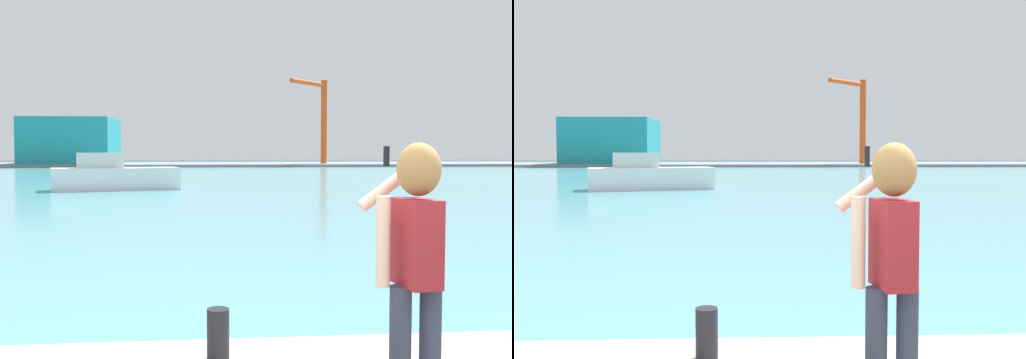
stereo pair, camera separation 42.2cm
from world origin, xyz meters
The scene contains 8 objects.
ground_plane centered at (0.00, 50.00, 0.00)m, with size 220.00×220.00×0.00m, color #334751.
harbor_water centered at (0.00, 52.00, 0.01)m, with size 140.00×100.00×0.02m, color #599EA8.
far_shore_dock centered at (0.00, 92.00, 0.21)m, with size 140.00×20.00×0.43m, color gray.
person_photographer centered at (0.45, 0.46, 1.75)m, with size 0.53×0.55×1.74m.
harbor_bollard centered at (-0.79, 1.49, 0.89)m, with size 0.18×0.18×0.42m, color black.
boat_moored centered at (-6.41, 32.50, 0.87)m, with size 7.91×4.43×2.26m.
warehouse_left centered at (-21.79, 90.04, 3.97)m, with size 13.37×13.59×7.10m, color teal.
port_crane centered at (17.68, 87.76, 8.56)m, with size 7.02×6.88×13.39m.
Camera 2 is at (-0.47, -3.10, 2.36)m, focal length 40.20 mm.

